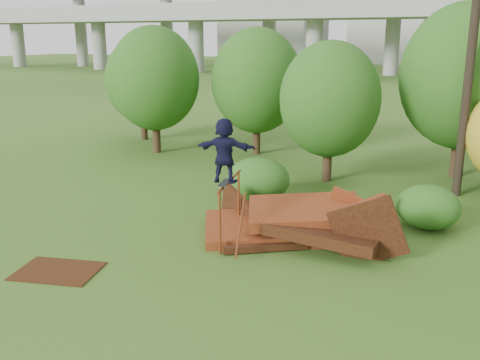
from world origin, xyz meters
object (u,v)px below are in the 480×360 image
at_px(flat_plate, 58,271).
at_px(utility_pole, 472,47).
at_px(skater, 225,150).
at_px(scrap_pile, 295,224).

relative_size(flat_plate, utility_pole, 0.19).
distance_m(flat_plate, utility_pole, 13.66).
bearing_deg(skater, utility_pole, -134.59).
bearing_deg(scrap_pile, flat_plate, -133.69).
bearing_deg(utility_pole, scrap_pile, -119.83).
relative_size(skater, utility_pole, 0.17).
bearing_deg(scrap_pile, skater, -136.52).
height_order(skater, utility_pole, utility_pole).
relative_size(skater, flat_plate, 0.88).
relative_size(scrap_pile, flat_plate, 3.16).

